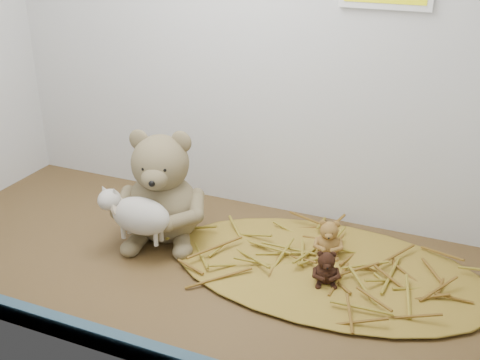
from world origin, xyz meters
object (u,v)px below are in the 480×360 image
at_px(main_teddy, 162,186).
at_px(mini_teddy_tan, 329,236).
at_px(toy_lamb, 141,216).
at_px(mini_teddy_brown, 326,266).

distance_m(main_teddy, mini_teddy_tan, 0.37).
bearing_deg(main_teddy, toy_lamb, -107.72).
relative_size(main_teddy, mini_teddy_tan, 3.20).
distance_m(mini_teddy_tan, mini_teddy_brown, 0.10).
bearing_deg(mini_teddy_brown, mini_teddy_tan, 81.92).
bearing_deg(mini_teddy_brown, toy_lamb, 165.34).
height_order(main_teddy, toy_lamb, main_teddy).
distance_m(main_teddy, toy_lamb, 0.09).
distance_m(main_teddy, mini_teddy_brown, 0.39).
height_order(main_teddy, mini_teddy_tan, main_teddy).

